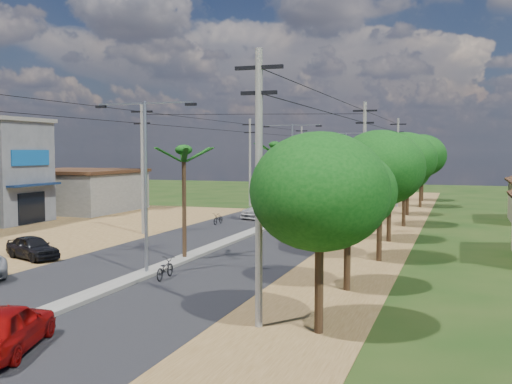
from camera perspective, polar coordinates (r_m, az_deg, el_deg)
ground at (r=28.35m, az=-10.36°, el=-7.83°), size 160.00×160.00×0.00m
road at (r=41.88m, az=-0.24°, el=-3.91°), size 12.00×110.00×0.04m
median at (r=44.68m, az=1.03°, el=-3.32°), size 1.00×90.00×0.18m
dirt_lot_west at (r=43.46m, az=-22.56°, el=-3.93°), size 18.00×46.00×0.04m
dirt_shoulder_east at (r=39.92m, az=11.39°, el=-4.38°), size 5.00×90.00×0.03m
low_shed at (r=59.46m, az=-16.72°, el=0.15°), size 10.40×10.40×3.95m
tree_east_a at (r=18.68m, az=6.09°, el=0.02°), size 4.40×4.40×6.37m
tree_east_b at (r=24.61m, az=8.75°, el=0.07°), size 4.00×4.00×5.83m
tree_east_c at (r=31.43m, az=11.75°, el=2.25°), size 4.60×4.60×6.83m
tree_east_d at (r=38.43m, az=12.61°, el=1.75°), size 4.20×4.20×6.13m
tree_east_e at (r=46.35m, az=13.98°, el=3.03°), size 4.80×4.80×7.14m
tree_east_f at (r=54.38m, az=14.27°, el=1.88°), size 3.80×3.80×5.52m
tree_east_g at (r=62.29m, az=15.45°, el=3.36°), size 5.00×5.00×7.38m
tree_east_h at (r=70.30m, az=15.60°, el=2.92°), size 4.40×4.40×6.52m
palm_median_near at (r=31.30m, az=-6.90°, el=3.52°), size 2.00×2.00×6.15m
palm_median_mid at (r=46.23m, az=1.80°, el=4.15°), size 2.00×2.00×6.55m
palm_median_far at (r=61.70m, az=6.20°, el=3.50°), size 2.00×2.00×5.85m
streetlight_near at (r=27.77m, az=-10.49°, el=1.88°), size 5.10×0.18×8.00m
streetlight_mid at (r=51.04m, az=3.46°, el=2.88°), size 5.10×0.18×8.00m
streetlight_far at (r=75.42m, az=8.55°, el=3.20°), size 5.10×0.18×8.00m
utility_pole_w_b at (r=41.66m, az=-10.76°, el=2.52°), size 1.60×0.24×9.00m
utility_pole_w_c at (r=61.73m, az=-0.58°, el=3.05°), size 1.60×0.24×9.00m
utility_pole_w_d at (r=81.82m, az=4.36°, el=3.27°), size 1.60×0.24×9.00m
utility_pole_e_a at (r=19.21m, az=0.27°, el=0.95°), size 1.60×0.24×9.00m
utility_pole_e_b at (r=40.65m, az=10.27°, el=2.49°), size 1.60×0.24×9.00m
utility_pole_e_c at (r=62.48m, az=13.34°, el=2.95°), size 1.60×0.24×9.00m
car_red_near at (r=18.83m, az=-22.71°, el=-11.92°), size 2.90×4.51×1.43m
car_silver_mid at (r=37.82m, az=5.59°, el=-3.57°), size 2.08×5.02×1.62m
car_white_far at (r=50.82m, az=0.94°, el=-1.70°), size 3.78×5.43×1.46m
car_parked_dark at (r=33.90m, az=-20.50°, el=-5.01°), size 3.92×2.74×1.24m
moto_rider_east at (r=27.26m, az=-8.68°, el=-7.31°), size 0.74×1.78×0.92m
moto_rider_west_a at (r=46.66m, az=-3.61°, el=-2.59°), size 0.59×1.66×0.87m
moto_rider_west_b at (r=63.43m, az=1.80°, el=-0.81°), size 1.01×1.60×0.93m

